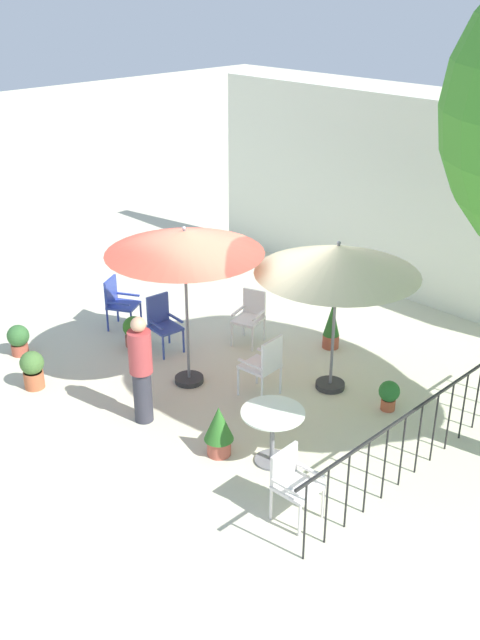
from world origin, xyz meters
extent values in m
plane|color=beige|center=(0.00, 0.00, 0.00)|extent=(60.00, 60.00, 0.00)
cube|color=silver|center=(0.00, 4.44, 1.86)|extent=(9.42, 0.30, 3.71)
cube|color=black|center=(3.32, 0.00, 1.00)|extent=(0.03, 4.95, 0.03)
cylinder|color=black|center=(3.32, -2.30, 0.50)|extent=(0.02, 0.02, 1.00)
cylinder|color=black|center=(3.32, -1.94, 0.50)|extent=(0.02, 0.02, 1.00)
cylinder|color=black|center=(3.32, -1.59, 0.50)|extent=(0.02, 0.02, 1.00)
cylinder|color=black|center=(3.32, -1.24, 0.50)|extent=(0.02, 0.02, 1.00)
cylinder|color=black|center=(3.32, -0.88, 0.50)|extent=(0.02, 0.02, 1.00)
cylinder|color=black|center=(3.32, -0.53, 0.50)|extent=(0.02, 0.02, 1.00)
cylinder|color=black|center=(3.32, -0.18, 0.50)|extent=(0.02, 0.02, 1.00)
cylinder|color=black|center=(3.32, 0.18, 0.50)|extent=(0.02, 0.02, 1.00)
cylinder|color=black|center=(3.32, 0.53, 0.50)|extent=(0.02, 0.02, 1.00)
cylinder|color=black|center=(3.32, 0.88, 0.50)|extent=(0.02, 0.02, 1.00)
cylinder|color=black|center=(3.32, 1.24, 0.50)|extent=(0.02, 0.02, 1.00)
cylinder|color=#2D2D2D|center=(-0.35, -0.72, 0.04)|extent=(0.44, 0.44, 0.08)
cylinder|color=slate|center=(-0.35, -0.72, 1.21)|extent=(0.04, 0.04, 2.42)
cone|color=#E5543E|center=(-0.35, -0.72, 2.26)|extent=(2.26, 2.26, 0.33)
sphere|color=slate|center=(-0.35, -0.72, 2.45)|extent=(0.06, 0.06, 0.06)
cylinder|color=#2D2D2D|center=(1.26, 0.68, 0.04)|extent=(0.44, 0.44, 0.08)
cylinder|color=slate|center=(1.26, 0.68, 1.13)|extent=(0.04, 0.04, 2.27)
cone|color=beige|center=(1.26, 0.68, 2.06)|extent=(2.34, 2.34, 0.41)
sphere|color=slate|center=(1.26, 0.68, 2.30)|extent=(0.06, 0.06, 0.06)
cylinder|color=white|center=(1.90, -1.28, 0.73)|extent=(0.81, 0.81, 0.02)
cylinder|color=slate|center=(1.90, -1.28, 0.36)|extent=(0.06, 0.06, 0.72)
cylinder|color=slate|center=(1.90, -1.28, 0.01)|extent=(0.44, 0.44, 0.03)
cube|color=#364998|center=(-1.37, -0.33, 0.43)|extent=(0.50, 0.47, 0.04)
cube|color=#364998|center=(-1.58, -0.31, 0.69)|extent=(0.08, 0.41, 0.50)
cube|color=#364998|center=(-1.39, -0.52, 0.55)|extent=(0.42, 0.08, 0.03)
cube|color=#364998|center=(-1.35, -0.13, 0.55)|extent=(0.42, 0.08, 0.03)
cylinder|color=#364998|center=(-1.18, -0.55, 0.20)|extent=(0.04, 0.04, 0.41)
cylinder|color=#364998|center=(-1.14, -0.15, 0.20)|extent=(0.04, 0.04, 0.41)
cylinder|color=#364998|center=(-1.60, -0.51, 0.20)|extent=(0.04, 0.04, 0.41)
cylinder|color=#364998|center=(-1.56, -0.11, 0.20)|extent=(0.04, 0.04, 0.41)
cube|color=silver|center=(2.84, -1.86, 0.44)|extent=(0.47, 0.48, 0.04)
cube|color=silver|center=(2.63, -1.87, 0.65)|extent=(0.06, 0.44, 0.39)
cube|color=silver|center=(2.85, -2.07, 0.56)|extent=(0.41, 0.06, 0.03)
cube|color=silver|center=(2.83, -1.66, 0.56)|extent=(0.41, 0.06, 0.03)
cylinder|color=silver|center=(3.06, -2.07, 0.21)|extent=(0.04, 0.04, 0.42)
cylinder|color=silver|center=(3.04, -1.64, 0.21)|extent=(0.04, 0.04, 0.42)
cylinder|color=silver|center=(2.64, -2.08, 0.21)|extent=(0.04, 0.04, 0.42)
cylinder|color=silver|center=(2.62, -1.66, 0.21)|extent=(0.04, 0.04, 0.42)
cube|color=#2E42A1|center=(-2.56, -0.30, 0.43)|extent=(0.64, 0.63, 0.04)
cube|color=#2E42A1|center=(-2.76, -0.41, 0.68)|extent=(0.24, 0.39, 0.45)
cube|color=#2E42A1|center=(-2.46, -0.47, 0.55)|extent=(0.40, 0.25, 0.03)
cube|color=#2E42A1|center=(-2.66, -0.12, 0.55)|extent=(0.40, 0.25, 0.03)
cylinder|color=#2E42A1|center=(-2.27, -0.37, 0.21)|extent=(0.04, 0.04, 0.41)
cylinder|color=#2E42A1|center=(-2.47, -0.01, 0.21)|extent=(0.04, 0.04, 0.41)
cylinder|color=#2E42A1|center=(-2.66, -0.59, 0.21)|extent=(0.04, 0.04, 0.41)
cylinder|color=#2E42A1|center=(-2.86, -0.23, 0.21)|extent=(0.04, 0.04, 0.41)
cube|color=white|center=(-0.63, 0.83, 0.44)|extent=(0.55, 0.59, 0.04)
cube|color=white|center=(-0.70, 1.04, 0.67)|extent=(0.40, 0.16, 0.43)
cube|color=white|center=(-0.81, 0.77, 0.56)|extent=(0.17, 0.43, 0.03)
cube|color=white|center=(-0.45, 0.89, 0.56)|extent=(0.17, 0.43, 0.03)
cylinder|color=white|center=(-0.75, 0.56, 0.21)|extent=(0.04, 0.04, 0.42)
cylinder|color=white|center=(-0.38, 0.68, 0.21)|extent=(0.04, 0.04, 0.42)
cylinder|color=white|center=(-0.88, 0.99, 0.21)|extent=(0.04, 0.04, 0.42)
cylinder|color=white|center=(-0.51, 1.11, 0.21)|extent=(0.04, 0.04, 0.42)
cube|color=white|center=(0.65, -0.22, 0.48)|extent=(0.52, 0.51, 0.04)
cube|color=white|center=(0.87, -0.20, 0.74)|extent=(0.08, 0.45, 0.48)
cube|color=white|center=(0.63, 0.00, 0.60)|extent=(0.44, 0.08, 0.03)
cube|color=white|center=(0.67, -0.43, 0.60)|extent=(0.44, 0.08, 0.03)
cylinder|color=white|center=(0.41, -0.02, 0.23)|extent=(0.04, 0.04, 0.46)
cylinder|color=white|center=(0.45, -0.46, 0.23)|extent=(0.04, 0.04, 0.46)
cylinder|color=white|center=(0.85, 0.02, 0.23)|extent=(0.04, 0.04, 0.46)
cylinder|color=white|center=(0.89, -0.42, 0.23)|extent=(0.04, 0.04, 0.46)
cylinder|color=#B45534|center=(2.23, 0.79, 0.09)|extent=(0.21, 0.21, 0.17)
cylinder|color=#382819|center=(2.23, 0.79, 0.16)|extent=(0.18, 0.18, 0.02)
sphere|color=#256829|center=(2.23, 0.79, 0.30)|extent=(0.30, 0.30, 0.30)
sphere|color=#D93663|center=(2.31, 0.87, 0.28)|extent=(0.08, 0.08, 0.08)
sphere|color=#D93663|center=(2.16, 0.87, 0.29)|extent=(0.07, 0.07, 0.07)
sphere|color=#D93663|center=(2.30, 0.72, 0.35)|extent=(0.07, 0.07, 0.07)
sphere|color=#D93663|center=(2.30, 0.73, 0.35)|extent=(0.08, 0.08, 0.08)
cylinder|color=#AF5342|center=(1.32, -1.66, 0.12)|extent=(0.31, 0.31, 0.23)
cylinder|color=#382819|center=(1.32, -1.66, 0.22)|extent=(0.27, 0.27, 0.02)
cone|color=#2D6824|center=(1.32, -1.66, 0.47)|extent=(0.39, 0.39, 0.48)
cylinder|color=#AD503B|center=(-2.97, -2.11, 0.09)|extent=(0.27, 0.27, 0.18)
cylinder|color=#382819|center=(-2.97, -2.11, 0.17)|extent=(0.24, 0.24, 0.02)
sphere|color=#336630|center=(-2.97, -2.11, 0.34)|extent=(0.36, 0.36, 0.36)
cylinder|color=#B35C38|center=(-1.86, -2.49, 0.13)|extent=(0.30, 0.30, 0.27)
cylinder|color=#382819|center=(-1.86, -2.49, 0.26)|extent=(0.26, 0.26, 0.02)
sphere|color=#457033|center=(-1.86, -2.49, 0.42)|extent=(0.36, 0.36, 0.36)
cylinder|color=brown|center=(-1.90, -0.58, 0.09)|extent=(0.31, 0.31, 0.19)
cylinder|color=#382819|center=(-1.90, -0.58, 0.18)|extent=(0.27, 0.27, 0.02)
sphere|color=#337020|center=(-1.90, -0.58, 0.34)|extent=(0.36, 0.36, 0.36)
cylinder|color=#AA5038|center=(0.44, 1.71, 0.11)|extent=(0.28, 0.28, 0.23)
cylinder|color=#382819|center=(0.44, 1.71, 0.22)|extent=(0.24, 0.24, 0.02)
cone|color=#296224|center=(0.44, 1.71, 0.50)|extent=(0.27, 0.27, 0.55)
cylinder|color=#33333D|center=(0.00, -1.86, 0.38)|extent=(0.26, 0.26, 0.77)
cylinder|color=#AD3E40|center=(0.00, -1.86, 1.07)|extent=(0.38, 0.38, 0.61)
sphere|color=tan|center=(0.00, -1.86, 1.48)|extent=(0.21, 0.21, 0.21)
camera|label=1|loc=(7.06, -6.92, 5.66)|focal=40.88mm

